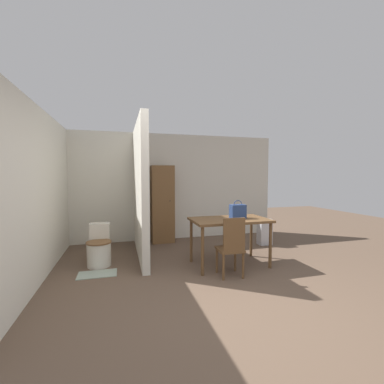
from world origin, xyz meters
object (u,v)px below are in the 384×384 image
Objects in this scene: dining_table at (230,224)px; handbag at (238,211)px; wooden_chair at (231,246)px; toilet at (99,249)px; wooden_cabinet at (162,204)px; space_heater at (265,232)px.

dining_table is 4.15× the size of handbag.
toilet is at bearing 153.39° from wooden_chair.
wooden_chair is at bearing -123.95° from handbag.
wooden_cabinet is (1.28, 1.24, 0.59)m from toilet.
wooden_cabinet reaches higher than space_heater.
space_heater is (1.47, 1.49, -0.19)m from wooden_chair.
wooden_chair is at bearing -74.30° from wooden_cabinet.
handbag is at bearing -139.16° from space_heater.
handbag is at bearing -14.41° from toilet.
toilet is at bearing 164.40° from dining_table.
dining_table reaches higher than space_heater.
handbag is at bearing -61.25° from wooden_cabinet.
wooden_cabinet is (-0.66, 2.34, 0.40)m from wooden_chair.
wooden_cabinet reaches higher than toilet.
dining_table is at bearing -65.16° from wooden_cabinet.
wooden_chair reaches higher than dining_table.
wooden_chair is 0.76m from handbag.
wooden_chair is at bearing -29.53° from toilet.
toilet is at bearing -135.95° from wooden_cabinet.
toilet reaches higher than space_heater.
toilet is 0.39× the size of wooden_cabinet.
handbag reaches higher than wooden_chair.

